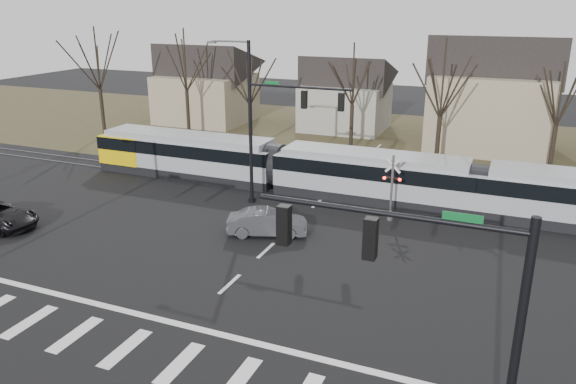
% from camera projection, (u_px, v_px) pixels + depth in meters
% --- Properties ---
extents(ground, '(140.00, 140.00, 0.00)m').
position_uv_depth(ground, '(208.00, 305.00, 24.12)').
color(ground, black).
extents(grass_verge, '(140.00, 28.00, 0.01)m').
position_uv_depth(grass_verge, '(383.00, 142.00, 52.08)').
color(grass_verge, '#38331E').
rests_on(grass_verge, ground).
extents(crosswalk, '(27.00, 2.60, 0.01)m').
position_uv_depth(crosswalk, '(152.00, 356.00, 20.62)').
color(crosswalk, silver).
rests_on(crosswalk, ground).
extents(stop_line, '(28.00, 0.35, 0.01)m').
position_uv_depth(stop_line, '(185.00, 326.00, 22.54)').
color(stop_line, silver).
rests_on(stop_line, ground).
extents(lane_dashes, '(0.18, 30.00, 0.01)m').
position_uv_depth(lane_dashes, '(328.00, 193.00, 38.10)').
color(lane_dashes, silver).
rests_on(lane_dashes, ground).
extents(rail_pair, '(90.00, 1.52, 0.06)m').
position_uv_depth(rail_pair, '(327.00, 194.00, 37.91)').
color(rail_pair, '#59595E').
rests_on(rail_pair, ground).
extents(tram, '(41.66, 3.09, 3.16)m').
position_uv_depth(tram, '(371.00, 174.00, 36.48)').
color(tram, gray).
rests_on(tram, ground).
extents(sedan, '(4.41, 5.42, 1.45)m').
position_uv_depth(sedan, '(267.00, 222.00, 31.14)').
color(sedan, '#3E3F43').
rests_on(sedan, ground).
extents(signal_pole_near_right, '(6.72, 0.44, 8.00)m').
position_uv_depth(signal_pole_near_right, '(435.00, 316.00, 13.52)').
color(signal_pole_near_right, black).
rests_on(signal_pole_near_right, ground).
extents(signal_pole_far, '(9.28, 0.44, 10.20)m').
position_uv_depth(signal_pole_far, '(274.00, 117.00, 34.09)').
color(signal_pole_far, black).
rests_on(signal_pole_far, ground).
extents(rail_crossing_signal, '(1.08, 0.36, 4.00)m').
position_uv_depth(rail_crossing_signal, '(392.00, 190.00, 32.87)').
color(rail_crossing_signal, '#59595B').
rests_on(rail_crossing_signal, ground).
extents(tree_row, '(59.20, 7.20, 10.00)m').
position_uv_depth(tree_row, '(394.00, 100.00, 44.50)').
color(tree_row, black).
rests_on(tree_row, ground).
extents(house_a, '(9.72, 8.64, 8.60)m').
position_uv_depth(house_a, '(205.00, 80.00, 59.69)').
color(house_a, gray).
rests_on(house_a, ground).
extents(house_b, '(8.64, 7.56, 7.65)m').
position_uv_depth(house_b, '(346.00, 90.00, 56.13)').
color(house_b, gray).
rests_on(house_b, ground).
extents(house_c, '(10.80, 8.64, 10.10)m').
position_uv_depth(house_c, '(493.00, 90.00, 47.99)').
color(house_c, gray).
rests_on(house_c, ground).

